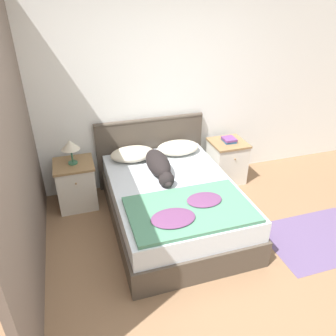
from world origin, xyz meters
TOP-DOWN VIEW (x-y plane):
  - ground_plane at (0.00, 0.00)m, footprint 16.00×16.00m
  - wall_back at (0.00, 2.13)m, footprint 9.00×0.06m
  - wall_side_left at (-1.43, 1.05)m, footprint 0.06×3.10m
  - bed at (0.03, 1.08)m, footprint 1.38×1.91m
  - headboard at (0.03, 2.06)m, footprint 1.46×0.06m
  - nightstand_left at (-1.00, 1.79)m, footprint 0.47×0.47m
  - nightstand_right at (1.06, 1.79)m, footprint 0.47×0.47m
  - pillow_left at (-0.27, 1.80)m, footprint 0.56×0.38m
  - pillow_right at (0.33, 1.80)m, footprint 0.56×0.38m
  - quilt at (0.02, 0.55)m, footprint 1.20×0.76m
  - dog at (-0.05, 1.35)m, footprint 0.25×0.84m
  - book_stack at (1.07, 1.80)m, footprint 0.16×0.19m
  - table_lamp at (-1.00, 1.79)m, footprint 0.22×0.22m
  - rug at (1.49, 0.32)m, footprint 1.18×0.84m

SIDE VIEW (x-z plane):
  - ground_plane at x=0.00m, z-range 0.00..0.00m
  - rug at x=1.49m, z-range 0.00..0.00m
  - bed at x=0.03m, z-range 0.00..0.53m
  - nightstand_left at x=-1.00m, z-range 0.00..0.59m
  - nightstand_right at x=1.06m, z-range 0.00..0.59m
  - headboard at x=0.03m, z-range 0.02..0.98m
  - quilt at x=0.02m, z-range 0.52..0.59m
  - pillow_left at x=-0.27m, z-range 0.53..0.68m
  - pillow_right at x=0.33m, z-range 0.53..0.68m
  - book_stack at x=1.07m, z-range 0.59..0.65m
  - dog at x=-0.05m, z-range 0.52..0.76m
  - table_lamp at x=-1.00m, z-range 0.67..0.97m
  - wall_back at x=0.00m, z-range 0.00..2.55m
  - wall_side_left at x=-1.43m, z-range 0.00..2.55m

